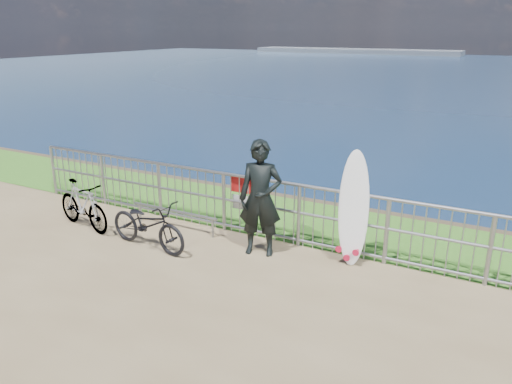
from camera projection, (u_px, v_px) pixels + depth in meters
The scene contains 8 objects.
grass_strip at pixel (274, 215), 10.06m from camera, with size 120.00×120.00×0.00m, color #2D661C.
seascape at pixel (354, 53), 152.12m from camera, with size 260.00×260.00×5.00m.
railing at pixel (249, 205), 8.96m from camera, with size 10.06×0.10×1.13m.
surfer at pixel (260, 198), 8.11m from camera, with size 0.71×0.46×1.94m, color black.
surfboard at pixel (353, 212), 7.85m from camera, with size 0.59×0.56×1.83m.
bicycle_near at pixel (148, 224), 8.47m from camera, with size 0.58×1.66×0.87m, color black.
bicycle_far at pixel (83, 205), 9.31m from camera, with size 0.43×1.53×0.92m, color black.
bike_rack at pixel (175, 213), 9.29m from camera, with size 1.88×0.05×0.39m.
Camera 1 is at (4.11, -5.77, 3.62)m, focal length 35.00 mm.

